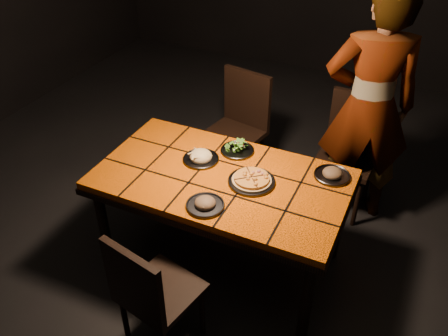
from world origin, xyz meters
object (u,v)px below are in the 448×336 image
at_px(dining_table, 222,186).
at_px(plate_pasta, 201,157).
at_px(chair_near, 150,292).
at_px(chair_far_left, 239,122).
at_px(diner, 369,108).
at_px(chair_far_right, 350,145).
at_px(plate_pizza, 252,180).

height_order(dining_table, plate_pasta, plate_pasta).
xyz_separation_m(chair_near, chair_far_left, (-0.25, 1.80, 0.05)).
xyz_separation_m(chair_far_left, diner, (1.01, -0.02, 0.37)).
relative_size(chair_near, plate_pasta, 3.62).
bearing_deg(chair_near, chair_far_left, -70.05).
bearing_deg(chair_far_right, chair_near, -107.17).
distance_m(diner, plate_pizza, 1.09).
bearing_deg(diner, chair_far_left, -21.05).
distance_m(chair_near, diner, 1.99).
height_order(dining_table, chair_far_right, chair_far_right).
height_order(dining_table, plate_pizza, plate_pizza).
relative_size(chair_near, chair_far_left, 0.90).
bearing_deg(diner, plate_pizza, 41.60).
bearing_deg(plate_pizza, chair_near, -106.36).
xyz_separation_m(dining_table, diner, (0.71, 0.97, 0.26)).
bearing_deg(chair_far_left, chair_near, -71.05).
distance_m(chair_far_left, chair_far_right, 0.92).
bearing_deg(plate_pasta, diner, 43.50).
xyz_separation_m(chair_far_left, chair_far_right, (0.92, 0.05, -0.01)).
xyz_separation_m(dining_table, chair_near, (-0.05, -0.82, -0.17)).
bearing_deg(chair_near, plate_pizza, -94.37).
bearing_deg(plate_pasta, chair_far_left, 96.33).
height_order(chair_near, diner, diner).
xyz_separation_m(dining_table, plate_pizza, (0.20, 0.02, 0.10)).
distance_m(chair_near, chair_far_right, 1.97).
bearing_deg(plate_pasta, plate_pizza, -11.98).
height_order(chair_far_left, diner, diner).
height_order(plate_pizza, plate_pasta, plate_pasta).
bearing_deg(plate_pizza, plate_pasta, 168.02).
bearing_deg(diner, plate_pasta, 23.32).
bearing_deg(plate_pizza, chair_far_left, 117.34).
relative_size(dining_table, plate_pasta, 6.68).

